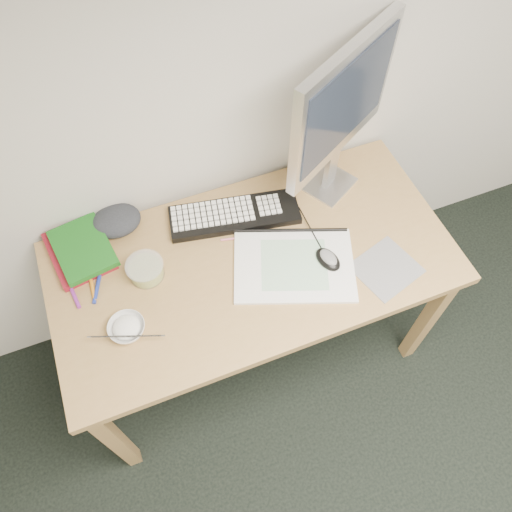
# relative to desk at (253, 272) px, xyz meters

# --- Properties ---
(desk) EXTENTS (1.40, 0.70, 0.75)m
(desk) POSITION_rel_desk_xyz_m (0.00, 0.00, 0.00)
(desk) COLOR #A57F4B
(desk) RESTS_ON ground
(mousepad) EXTENTS (0.25, 0.24, 0.00)m
(mousepad) POSITION_rel_desk_xyz_m (0.42, -0.20, 0.08)
(mousepad) COLOR slate
(mousepad) RESTS_ON desk
(sketchpad) EXTENTS (0.49, 0.42, 0.01)m
(sketchpad) POSITION_rel_desk_xyz_m (0.12, -0.07, 0.09)
(sketchpad) COLOR white
(sketchpad) RESTS_ON desk
(keyboard) EXTENTS (0.49, 0.23, 0.03)m
(keyboard) POSITION_rel_desk_xyz_m (0.00, 0.20, 0.10)
(keyboard) COLOR black
(keyboard) RESTS_ON desk
(monitor) EXTENTS (0.47, 0.29, 0.61)m
(monitor) POSITION_rel_desk_xyz_m (0.39, 0.22, 0.46)
(monitor) COLOR silver
(monitor) RESTS_ON desk
(mouse) EXTENTS (0.09, 0.12, 0.04)m
(mouse) POSITION_rel_desk_xyz_m (0.24, -0.10, 0.11)
(mouse) COLOR black
(mouse) RESTS_ON sketchpad
(rice_bowl) EXTENTS (0.15, 0.15, 0.04)m
(rice_bowl) POSITION_rel_desk_xyz_m (-0.47, -0.10, 0.10)
(rice_bowl) COLOR white
(rice_bowl) RESTS_ON desk
(chopsticks) EXTENTS (0.22, 0.10, 0.02)m
(chopsticks) POSITION_rel_desk_xyz_m (-0.47, -0.14, 0.12)
(chopsticks) COLOR silver
(chopsticks) RESTS_ON rice_bowl
(fruit_tub) EXTENTS (0.13, 0.13, 0.06)m
(fruit_tub) POSITION_rel_desk_xyz_m (-0.36, 0.08, 0.11)
(fruit_tub) COLOR #DFD14E
(fruit_tub) RESTS_ON desk
(book_red) EXTENTS (0.23, 0.28, 0.03)m
(book_red) POSITION_rel_desk_xyz_m (-0.55, 0.25, 0.09)
(book_red) COLOR maroon
(book_red) RESTS_ON desk
(book_green) EXTENTS (0.21, 0.27, 0.02)m
(book_green) POSITION_rel_desk_xyz_m (-0.54, 0.24, 0.12)
(book_green) COLOR #175D17
(book_green) RESTS_ON book_red
(cloth_lump) EXTENTS (0.15, 0.13, 0.06)m
(cloth_lump) POSITION_rel_desk_xyz_m (-0.40, 0.31, 0.11)
(cloth_lump) COLOR #26282E
(cloth_lump) RESTS_ON desk
(pencil_pink) EXTENTS (0.20, 0.05, 0.01)m
(pencil_pink) POSITION_rel_desk_xyz_m (0.02, 0.10, 0.09)
(pencil_pink) COLOR pink
(pencil_pink) RESTS_ON desk
(pencil_tan) EXTENTS (0.18, 0.07, 0.01)m
(pencil_tan) POSITION_rel_desk_xyz_m (0.07, 0.06, 0.09)
(pencil_tan) COLOR tan
(pencil_tan) RESTS_ON desk
(pencil_black) EXTENTS (0.17, 0.03, 0.01)m
(pencil_black) POSITION_rel_desk_xyz_m (0.09, 0.01, 0.09)
(pencil_black) COLOR black
(pencil_black) RESTS_ON desk
(marker_blue) EXTENTS (0.07, 0.14, 0.01)m
(marker_blue) POSITION_rel_desk_xyz_m (-0.52, 0.10, 0.09)
(marker_blue) COLOR #1C2F99
(marker_blue) RESTS_ON desk
(marker_orange) EXTENTS (0.02, 0.14, 0.01)m
(marker_orange) POSITION_rel_desk_xyz_m (-0.54, 0.11, 0.09)
(marker_orange) COLOR orange
(marker_orange) RESTS_ON desk
(marker_purple) EXTENTS (0.03, 0.14, 0.01)m
(marker_purple) POSITION_rel_desk_xyz_m (-0.61, 0.10, 0.09)
(marker_purple) COLOR purple
(marker_purple) RESTS_ON desk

